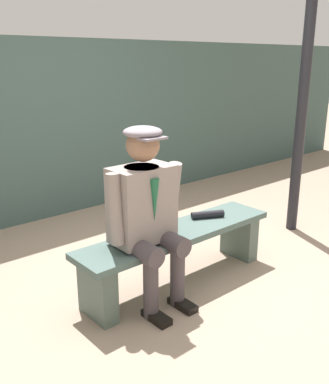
# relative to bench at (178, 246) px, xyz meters

# --- Properties ---
(ground_plane) EXTENTS (30.00, 30.00, 0.00)m
(ground_plane) POSITION_rel_bench_xyz_m (0.00, 0.00, -0.32)
(ground_plane) COLOR gray
(bench) EXTENTS (1.79, 0.41, 0.46)m
(bench) POSITION_rel_bench_xyz_m (0.00, 0.00, 0.00)
(bench) COLOR #465D57
(bench) RESTS_ON ground
(seated_man) EXTENTS (0.63, 0.57, 1.34)m
(seated_man) POSITION_rel_bench_xyz_m (0.36, 0.05, 0.43)
(seated_man) COLOR gray
(seated_man) RESTS_ON ground
(rolled_magazine) EXTENTS (0.29, 0.18, 0.06)m
(rolled_magazine) POSITION_rel_bench_xyz_m (-0.38, -0.04, 0.17)
(rolled_magazine) COLOR black
(rolled_magazine) RESTS_ON bench
(stadium_wall) EXTENTS (12.00, 0.24, 2.01)m
(stadium_wall) POSITION_rel_bench_xyz_m (0.00, -2.24, 0.68)
(stadium_wall) COLOR #3C524D
(stadium_wall) RESTS_ON ground
(lamp_post) EXTENTS (0.25, 0.25, 3.28)m
(lamp_post) POSITION_rel_bench_xyz_m (-1.75, -0.07, 1.68)
(lamp_post) COLOR black
(lamp_post) RESTS_ON ground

